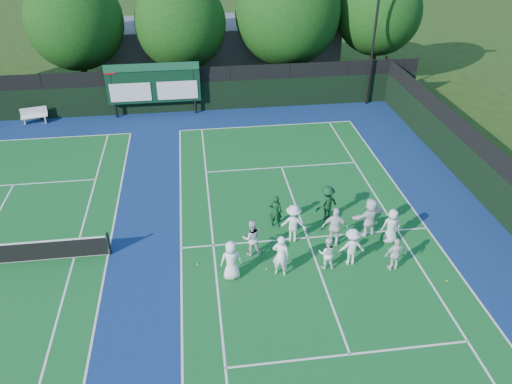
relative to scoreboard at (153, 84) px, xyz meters
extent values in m
plane|color=#1D370F|center=(7.01, -15.59, -2.19)|extent=(120.00, 120.00, 0.00)
cube|color=navy|center=(1.01, -14.59, -2.19)|extent=(34.00, 32.00, 0.01)
cube|color=#115721|center=(7.01, -14.59, -2.18)|extent=(10.97, 23.77, 0.00)
cube|color=silver|center=(7.01, -2.70, -2.18)|extent=(10.97, 0.08, 0.00)
cube|color=silver|center=(1.53, -14.59, -2.18)|extent=(0.08, 23.77, 0.00)
cube|color=silver|center=(12.50, -14.59, -2.18)|extent=(0.08, 23.77, 0.00)
cube|color=silver|center=(2.90, -14.59, -2.18)|extent=(0.08, 23.77, 0.00)
cube|color=silver|center=(11.13, -14.59, -2.18)|extent=(0.08, 23.77, 0.00)
cube|color=silver|center=(7.01, -20.99, -2.18)|extent=(8.23, 0.08, 0.00)
cube|color=silver|center=(7.01, -8.19, -2.18)|extent=(8.23, 0.08, 0.00)
cube|color=silver|center=(7.01, -14.59, -2.18)|extent=(0.08, 12.80, 0.00)
cube|color=silver|center=(-6.99, -2.70, -2.18)|extent=(10.97, 0.08, 0.00)
cube|color=silver|center=(-1.50, -14.59, -2.18)|extent=(0.08, 23.77, 0.00)
cube|color=silver|center=(-2.87, -14.59, -2.18)|extent=(0.08, 23.77, 0.00)
cube|color=silver|center=(-6.99, -8.19, -2.18)|extent=(8.23, 0.08, 0.00)
cube|color=black|center=(1.01, 0.41, -1.19)|extent=(34.00, 0.08, 2.00)
cube|color=black|center=(1.01, 0.41, 0.31)|extent=(34.00, 0.05, 1.00)
cube|color=black|center=(16.01, -14.59, -1.19)|extent=(0.08, 32.00, 2.00)
cylinder|color=black|center=(-2.59, 0.01, -0.44)|extent=(0.16, 0.16, 3.50)
cylinder|color=black|center=(2.61, 0.01, -0.44)|extent=(0.16, 0.16, 3.50)
cube|color=black|center=(0.01, 0.01, 0.01)|extent=(6.00, 0.15, 2.60)
cube|color=#154C2E|center=(0.01, -0.09, 1.11)|extent=(6.00, 0.05, 0.50)
cube|color=silver|center=(-1.49, -0.09, -0.49)|extent=(2.60, 0.04, 1.20)
cube|color=silver|center=(1.51, -0.09, -0.49)|extent=(2.60, 0.04, 1.20)
cube|color=maroon|center=(-2.59, -0.09, 1.01)|extent=(0.70, 0.04, 0.50)
cube|color=#5B5A60|center=(5.01, 8.41, -0.19)|extent=(18.00, 6.00, 4.00)
cylinder|color=black|center=(14.51, 0.11, 2.81)|extent=(0.16, 0.16, 10.00)
cylinder|color=black|center=(-1.39, -14.59, -1.64)|extent=(0.10, 0.10, 1.10)
cube|color=white|center=(-7.71, -0.29, -1.74)|extent=(1.66, 0.79, 0.06)
cube|color=white|center=(-7.71, -0.13, -1.44)|extent=(1.58, 0.43, 0.54)
cube|color=white|center=(-8.35, -0.29, -1.98)|extent=(0.15, 0.38, 0.43)
cube|color=white|center=(-7.06, -0.29, -1.98)|extent=(0.15, 0.38, 0.43)
cylinder|color=black|center=(-4.97, 3.91, -0.72)|extent=(0.44, 0.44, 2.94)
sphere|color=#0D340B|center=(-4.97, 3.91, 3.16)|extent=(6.43, 6.43, 6.43)
sphere|color=#0D340B|center=(-4.37, 4.21, 2.52)|extent=(4.50, 4.50, 4.50)
cylinder|color=black|center=(2.00, 3.91, -0.88)|extent=(0.44, 0.44, 2.63)
sphere|color=#0D340B|center=(2.00, 3.91, 2.78)|extent=(6.25, 6.25, 6.25)
sphere|color=#0D340B|center=(2.60, 4.21, 2.16)|extent=(4.37, 4.37, 4.37)
cylinder|color=black|center=(9.44, 3.91, -0.82)|extent=(0.44, 0.44, 2.75)
sphere|color=#0D340B|center=(9.44, 3.91, 3.32)|extent=(7.37, 7.37, 7.37)
sphere|color=#0D340B|center=(10.04, 4.21, 2.58)|extent=(5.16, 5.16, 5.16)
cylinder|color=black|center=(16.06, 3.91, -0.65)|extent=(0.44, 0.44, 3.08)
sphere|color=#0D340B|center=(16.06, 3.91, 3.18)|extent=(6.10, 6.10, 6.10)
sphere|color=#0D340B|center=(16.66, 4.21, 2.57)|extent=(4.27, 4.27, 4.27)
sphere|color=yellow|center=(4.92, -16.43, -2.16)|extent=(0.07, 0.07, 0.07)
sphere|color=yellow|center=(10.55, -14.78, -2.16)|extent=(0.07, 0.07, 0.07)
sphere|color=yellow|center=(11.79, -18.04, -2.16)|extent=(0.07, 0.07, 0.07)
sphere|color=yellow|center=(2.19, -15.76, -2.16)|extent=(0.07, 0.07, 0.07)
sphere|color=yellow|center=(9.33, -12.52, -2.16)|extent=(0.07, 0.07, 0.07)
sphere|color=yellow|center=(8.56, -14.30, -2.16)|extent=(0.07, 0.07, 0.07)
imported|color=white|center=(3.50, -16.69, -1.34)|extent=(0.85, 0.56, 1.71)
imported|color=white|center=(5.43, -16.73, -1.27)|extent=(0.78, 0.65, 1.84)
imported|color=white|center=(7.33, -16.59, -1.46)|extent=(0.81, 0.69, 1.46)
imported|color=silver|center=(8.35, -16.47, -1.36)|extent=(1.09, 0.65, 1.67)
imported|color=white|center=(9.97, -17.06, -1.44)|extent=(0.90, 0.42, 1.50)
imported|color=silver|center=(4.47, -15.32, -1.37)|extent=(0.83, 0.66, 1.64)
imported|color=silver|center=(6.34, -14.64, -1.31)|extent=(1.27, 0.92, 1.77)
imported|color=white|center=(8.02, -15.19, -1.27)|extent=(1.16, 0.70, 1.84)
imported|color=white|center=(9.71, -14.64, -1.29)|extent=(1.76, 1.04, 1.81)
imported|color=silver|center=(10.46, -15.30, -1.37)|extent=(0.85, 0.60, 1.63)
imported|color=#0E3519|center=(5.76, -13.52, -1.39)|extent=(0.67, 0.54, 1.61)
imported|color=#0F381B|center=(8.18, -13.25, -1.33)|extent=(1.27, 1.01, 1.72)
camera|label=1|loc=(2.47, -31.58, 11.05)|focal=35.00mm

